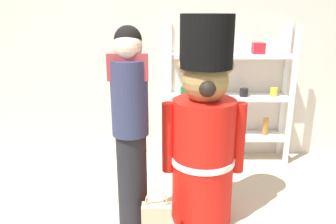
% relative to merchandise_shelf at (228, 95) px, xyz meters
% --- Properties ---
extents(back_wall, '(6.40, 0.12, 2.60)m').
position_rel_merchandise_shelf_xyz_m(back_wall, '(-0.96, 0.22, 0.49)').
color(back_wall, silver).
rests_on(back_wall, ground_plane).
extents(merchandise_shelf, '(1.44, 0.35, 1.63)m').
position_rel_merchandise_shelf_xyz_m(merchandise_shelf, '(0.00, 0.00, 0.00)').
color(merchandise_shelf, white).
rests_on(merchandise_shelf, ground_plane).
extents(teddy_bear_guard, '(0.69, 0.53, 1.75)m').
position_rel_merchandise_shelf_xyz_m(teddy_bear_guard, '(-0.40, -1.26, -0.02)').
color(teddy_bear_guard, red).
rests_on(teddy_bear_guard, ground_plane).
extents(person_shopper, '(0.30, 0.29, 1.67)m').
position_rel_merchandise_shelf_xyz_m(person_shopper, '(-0.99, -1.38, 0.09)').
color(person_shopper, black).
rests_on(person_shopper, ground_plane).
extents(shopping_bag, '(0.23, 0.11, 0.45)m').
position_rel_merchandise_shelf_xyz_m(shopping_bag, '(-0.78, -1.58, -0.64)').
color(shopping_bag, '#C1AD89').
rests_on(shopping_bag, ground_plane).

